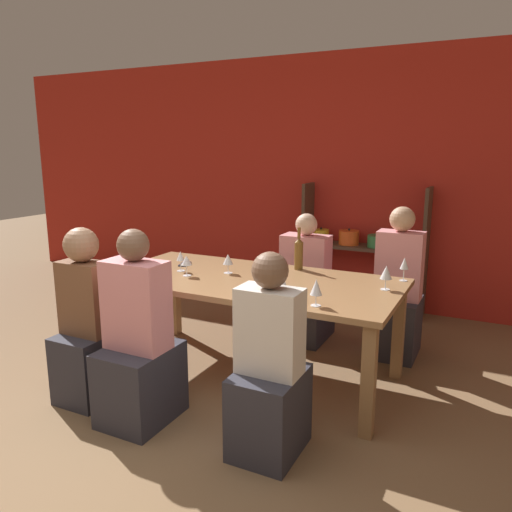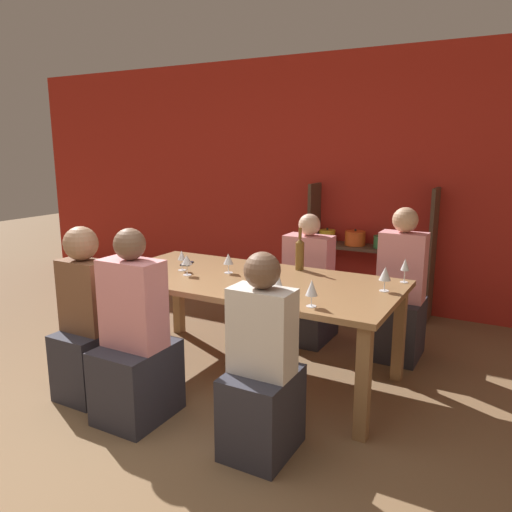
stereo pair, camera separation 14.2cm
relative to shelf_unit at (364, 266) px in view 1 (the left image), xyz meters
name	(u,v)px [view 1 (the left image)]	position (x,y,z in m)	size (l,w,h in m)	color
ground_plane	(64,506)	(-0.52, -3.63, -0.48)	(18.00, 18.00, 0.00)	brown
wall_back_red	(326,181)	(-0.52, 0.20, 0.87)	(8.80, 0.06, 2.70)	red
shelf_unit	(364,266)	(0.00, 0.00, 0.00)	(1.29, 0.30, 1.34)	#4C3828
dining_table	(250,289)	(-0.37, -1.92, 0.20)	(2.20, 1.06, 0.76)	olive
wine_bottle_green	(299,253)	(-0.15, -1.50, 0.41)	(0.07, 0.07, 0.34)	brown
wine_glass_empty_a	(316,288)	(0.29, -2.32, 0.40)	(0.08, 0.08, 0.17)	white
wine_glass_red_a	(228,260)	(-0.59, -1.86, 0.39)	(0.08, 0.08, 0.15)	white
wine_glass_white_a	(283,283)	(0.09, -2.36, 0.41)	(0.06, 0.06, 0.19)	white
wine_glass_empty_b	(181,257)	(-0.95, -1.97, 0.40)	(0.06, 0.06, 0.16)	white
wine_glass_white_b	(404,264)	(0.67, -1.49, 0.41)	(0.06, 0.06, 0.18)	white
wine_glass_red_b	(186,261)	(-0.83, -2.07, 0.40)	(0.08, 0.08, 0.16)	white
wine_glass_red_c	(386,273)	(0.60, -1.78, 0.40)	(0.08, 0.08, 0.17)	white
cell_phone	(185,264)	(-1.05, -1.77, 0.29)	(0.11, 0.16, 0.01)	#1E2338
person_near_a	(269,380)	(0.19, -2.76, -0.04)	(0.36, 0.45, 1.18)	#2D2D38
person_far_a	(397,301)	(0.55, -1.04, -0.02)	(0.37, 0.46, 1.26)	#2D2D38
person_near_b	(88,334)	(-1.19, -2.75, -0.02)	(0.34, 0.43, 1.21)	#2D2D38
person_far_b	(305,294)	(-0.27, -1.03, -0.07)	(0.42, 0.52, 1.15)	#2D2D38
person_near_c	(139,352)	(-0.70, -2.82, -0.03)	(0.39, 0.49, 1.24)	#2D2D38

